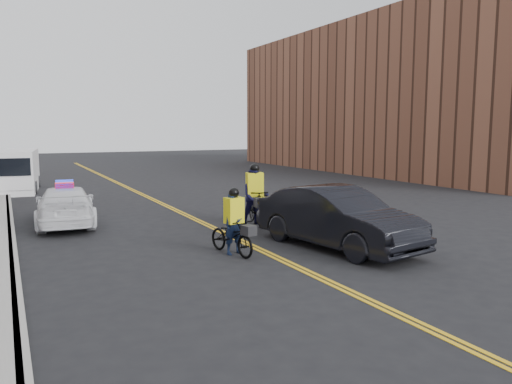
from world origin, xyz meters
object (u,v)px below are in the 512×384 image
object	(u,v)px
police_cruiser	(66,206)
dark_sedan	(337,218)
cargo_van	(17,171)
cyclist_near	(234,231)
cyclist_far	(255,201)

from	to	relation	value
police_cruiser	dark_sedan	world-z (taller)	dark_sedan
police_cruiser	cargo_van	bearing A→B (deg)	-77.91
dark_sedan	cargo_van	size ratio (longest dim) A/B	0.96
cargo_van	police_cruiser	bearing A→B (deg)	-77.17
dark_sedan	cargo_van	bearing A→B (deg)	103.48
police_cruiser	dark_sedan	distance (m)	9.29
cargo_van	cyclist_near	distance (m)	17.72
police_cruiser	cyclist_far	world-z (taller)	cyclist_far
police_cruiser	cyclist_far	distance (m)	6.44
cyclist_near	cargo_van	bearing A→B (deg)	93.53
cargo_van	cyclist_far	world-z (taller)	cargo_van
cargo_van	cyclist_near	world-z (taller)	cargo_van
cyclist_near	police_cruiser	bearing A→B (deg)	107.54
cargo_van	cyclist_far	distance (m)	15.42
cyclist_far	cyclist_near	bearing A→B (deg)	-111.48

